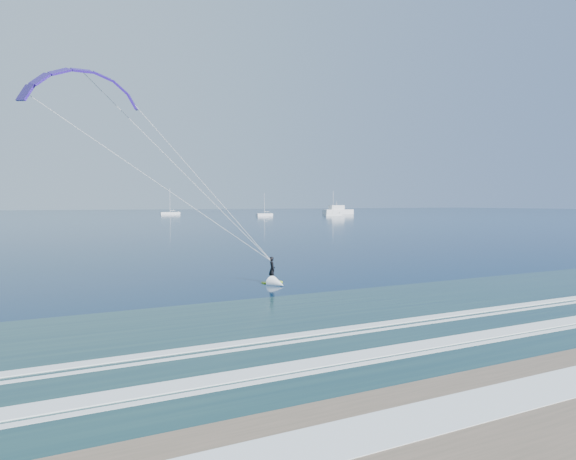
# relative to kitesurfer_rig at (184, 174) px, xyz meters

# --- Properties ---
(kitesurfer_rig) EXTENTS (19.67, 4.74, 15.59)m
(kitesurfer_rig) POSITION_rel_kitesurfer_rig_xyz_m (0.00, 0.00, 0.00)
(kitesurfer_rig) COLOR #A3D418
(kitesurfer_rig) RESTS_ON ground
(motor_yacht) EXTENTS (17.04, 4.54, 6.77)m
(motor_yacht) POSITION_rel_kitesurfer_rig_xyz_m (139.89, 198.35, -6.42)
(motor_yacht) COLOR silver
(motor_yacht) RESTS_ON ground
(sailboat_3) EXTENTS (10.03, 2.40, 13.46)m
(sailboat_3) POSITION_rel_kitesurfer_rig_xyz_m (57.79, 232.20, -7.58)
(sailboat_3) COLOR silver
(sailboat_3) RESTS_ON ground
(sailboat_4) EXTENTS (7.63, 2.40, 10.57)m
(sailboat_4) POSITION_rel_kitesurfer_rig_xyz_m (88.45, 180.58, -7.60)
(sailboat_4) COLOR silver
(sailboat_4) RESTS_ON ground
(sailboat_5) EXTENTS (8.62, 2.40, 11.70)m
(sailboat_5) POSITION_rel_kitesurfer_rig_xyz_m (118.08, 168.36, -7.59)
(sailboat_5) COLOR silver
(sailboat_5) RESTS_ON ground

